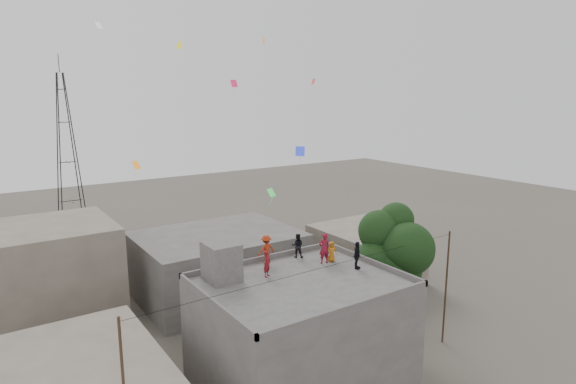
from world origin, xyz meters
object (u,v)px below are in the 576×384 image
object	(u,v)px
tree	(394,253)
transmission_tower	(67,154)
stair_head_box	(221,262)
person_dark_adult	(357,255)
person_red_adult	(324,248)

from	to	relation	value
tree	transmission_tower	size ratio (longest dim) A/B	0.45
tree	stair_head_box	bearing A→B (deg)	169.26
tree	person_dark_adult	world-z (taller)	tree
tree	person_red_adult	xyz separation A→B (m)	(-4.58, 1.03, 0.89)
stair_head_box	transmission_tower	size ratio (longest dim) A/B	0.10
stair_head_box	person_dark_adult	bearing A→B (deg)	-21.28
transmission_tower	stair_head_box	bearing A→B (deg)	-88.77
transmission_tower	person_red_adult	world-z (taller)	transmission_tower
person_dark_adult	person_red_adult	bearing A→B (deg)	84.09
stair_head_box	tree	size ratio (longest dim) A/B	0.22
transmission_tower	person_dark_adult	xyz separation A→B (m)	(7.74, -40.10, -2.19)
tree	person_red_adult	distance (m)	4.78
tree	person_dark_adult	size ratio (longest dim) A/B	5.85
stair_head_box	transmission_tower	xyz separation A→B (m)	(-0.80, 37.40, 1.97)
stair_head_box	person_red_adult	xyz separation A→B (m)	(5.99, -0.98, -0.11)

